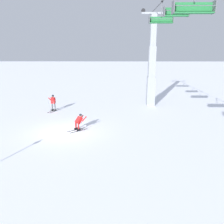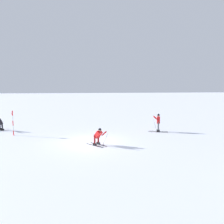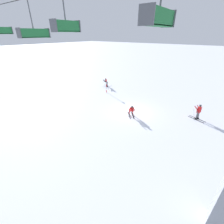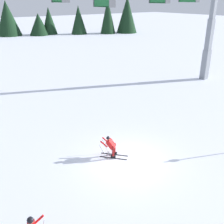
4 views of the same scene
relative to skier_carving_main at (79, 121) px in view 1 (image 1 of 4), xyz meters
name	(u,v)px [view 1 (image 1 of 4)]	position (x,y,z in m)	size (l,w,h in m)	color
ground_plane	(65,132)	(0.49, -1.02, -0.74)	(260.00, 260.00, 0.00)	white
skier_carving_main	(79,121)	(0.00, 0.00, 0.00)	(1.51, 1.60, 1.44)	black
lift_tower_near	(152,68)	(-8.93, 6.94, 3.56)	(0.91, 2.75, 10.48)	gray
chairlift_seat_nearest	(161,20)	(-4.75, 6.94, 8.07)	(0.61, 2.18, 1.87)	black
chairlift_seat_second	(176,11)	(0.72, 6.94, 7.94)	(0.61, 1.70, 2.04)	black
chairlift_seat_middle	(193,7)	(4.32, 6.94, 7.59)	(0.61, 2.17, 2.40)	black
skier_distant_uphill	(53,102)	(-6.03, -3.63, 0.27)	(1.82, 0.96, 1.75)	black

